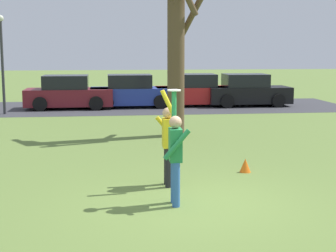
{
  "coord_description": "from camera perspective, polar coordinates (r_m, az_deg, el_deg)",
  "views": [
    {
      "loc": [
        -1.56,
        -9.01,
        2.85
      ],
      "look_at": [
        -0.32,
        1.24,
        1.28
      ],
      "focal_mm": 54.85,
      "sensor_mm": 36.0,
      "label": 1
    }
  ],
  "objects": [
    {
      "name": "ground_plane",
      "position": [
        9.58,
        2.83,
        -8.68
      ],
      "size": [
        120.0,
        120.0,
        0.0
      ],
      "primitive_type": "plane",
      "color": "olive"
    },
    {
      "name": "person_catcher",
      "position": [
        9.31,
        0.82,
        -2.94
      ],
      "size": [
        0.49,
        0.54,
        2.08
      ],
      "rotation": [
        0.0,
        0.0,
        1.55
      ],
      "color": "#3366B7",
      "rests_on": "ground_plane"
    },
    {
      "name": "person_defender",
      "position": [
        10.61,
        -0.01,
        -1.52
      ],
      "size": [
        0.49,
        0.55,
        2.04
      ],
      "rotation": [
        0.0,
        0.0,
        4.69
      ],
      "color": "black",
      "rests_on": "ground_plane"
    },
    {
      "name": "frisbee_disc",
      "position": [
        9.37,
        0.68,
        4.0
      ],
      "size": [
        0.25,
        0.25,
        0.02
      ],
      "primitive_type": "cylinder",
      "color": "white",
      "rests_on": "person_catcher"
    },
    {
      "name": "parked_car_maroon",
      "position": [
        24.91,
        -11.0,
        3.58
      ],
      "size": [
        4.1,
        2.04,
        1.59
      ],
      "rotation": [
        0.0,
        0.0,
        -0.0
      ],
      "color": "maroon",
      "rests_on": "ground_plane"
    },
    {
      "name": "parked_car_blue",
      "position": [
        25.18,
        -4.03,
        3.77
      ],
      "size": [
        4.1,
        2.04,
        1.59
      ],
      "rotation": [
        0.0,
        0.0,
        -0.0
      ],
      "color": "#233893",
      "rests_on": "ground_plane"
    },
    {
      "name": "parked_car_red",
      "position": [
        25.72,
        3.13,
        3.88
      ],
      "size": [
        4.1,
        2.04,
        1.59
      ],
      "rotation": [
        0.0,
        0.0,
        -0.0
      ],
      "color": "red",
      "rests_on": "ground_plane"
    },
    {
      "name": "parked_car_black",
      "position": [
        26.0,
        8.8,
        3.84
      ],
      "size": [
        4.1,
        2.04,
        1.59
      ],
      "rotation": [
        0.0,
        0.0,
        -0.0
      ],
      "color": "black",
      "rests_on": "ground_plane"
    },
    {
      "name": "parking_strip",
      "position": [
        25.32,
        -0.61,
        2.17
      ],
      "size": [
        18.23,
        6.4,
        0.01
      ],
      "primitive_type": "cube",
      "color": "#38383D",
      "rests_on": "ground_plane"
    },
    {
      "name": "bare_tree_tall",
      "position": [
        16.74,
        0.79,
        10.08
      ],
      "size": [
        2.01,
        1.8,
        6.47
      ],
      "color": "brown",
      "rests_on": "ground_plane"
    },
    {
      "name": "lamppost_by_lot",
      "position": [
        23.43,
        -17.97,
        7.56
      ],
      "size": [
        0.28,
        0.28,
        4.26
      ],
      "color": "#2D2D33",
      "rests_on": "ground_plane"
    },
    {
      "name": "field_cone_orange",
      "position": [
        12.07,
        8.58,
        -4.35
      ],
      "size": [
        0.26,
        0.26,
        0.32
      ],
      "primitive_type": "cone",
      "color": "orange",
      "rests_on": "ground_plane"
    }
  ]
}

